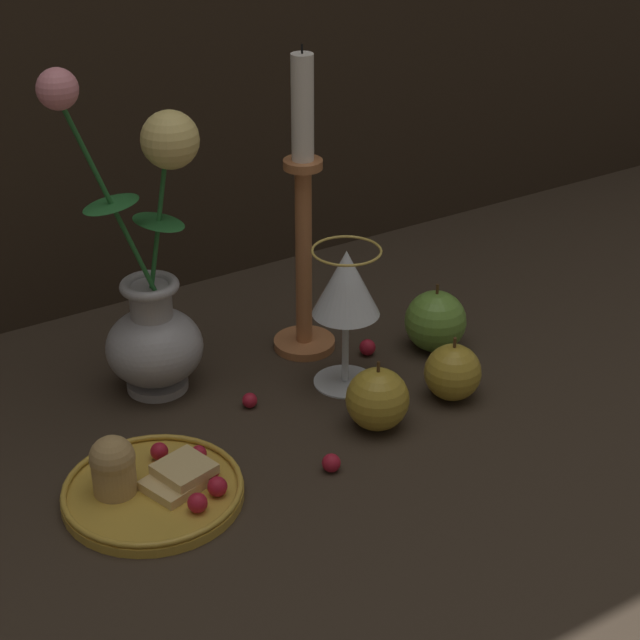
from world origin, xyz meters
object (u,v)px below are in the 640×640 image
(plate_with_pastries, at_px, (148,484))
(wine_glass, at_px, (346,288))
(vase, at_px, (153,303))
(apple_near_glass, at_px, (377,399))
(apple_at_table_edge, at_px, (435,321))
(candlestick, at_px, (303,226))
(apple_beside_vase, at_px, (453,372))

(plate_with_pastries, xyz_separation_m, wine_glass, (0.28, 0.08, 0.10))
(vase, bearing_deg, apple_near_glass, -49.65)
(apple_at_table_edge, bearing_deg, apple_near_glass, -146.89)
(candlestick, relative_size, apple_at_table_edge, 4.25)
(plate_with_pastries, bearing_deg, apple_beside_vase, -1.97)
(wine_glass, height_order, apple_near_glass, wine_glass)
(vase, height_order, apple_beside_vase, vase)
(apple_beside_vase, bearing_deg, plate_with_pastries, 178.03)
(plate_with_pastries, distance_m, apple_near_glass, 0.26)
(plate_with_pastries, distance_m, apple_beside_vase, 0.36)
(wine_glass, bearing_deg, plate_with_pastries, -164.62)
(candlestick, height_order, apple_at_table_edge, candlestick)
(plate_with_pastries, height_order, wine_glass, wine_glass)
(plate_with_pastries, height_order, apple_at_table_edge, apple_at_table_edge)
(wine_glass, bearing_deg, apple_beside_vase, -46.54)
(vase, bearing_deg, apple_at_table_edge, -16.42)
(apple_at_table_edge, bearing_deg, wine_glass, -176.50)
(candlestick, distance_m, apple_beside_vase, 0.24)
(apple_near_glass, xyz_separation_m, apple_at_table_edge, (0.15, 0.10, 0.00))
(plate_with_pastries, height_order, apple_near_glass, apple_near_glass)
(apple_beside_vase, distance_m, apple_near_glass, 0.10)
(vase, relative_size, apple_near_glass, 4.77)
(candlestick, height_order, apple_near_glass, candlestick)
(apple_beside_vase, bearing_deg, candlestick, 113.88)
(wine_glass, bearing_deg, candlestick, 88.17)
(wine_glass, xyz_separation_m, apple_at_table_edge, (0.13, 0.01, -0.08))
(plate_with_pastries, relative_size, wine_glass, 1.06)
(vase, height_order, plate_with_pastries, vase)
(wine_glass, distance_m, apple_beside_vase, 0.15)
(plate_with_pastries, xyz_separation_m, apple_beside_vase, (0.36, -0.01, 0.02))
(wine_glass, distance_m, apple_at_table_edge, 0.16)
(apple_near_glass, bearing_deg, apple_at_table_edge, 33.11)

